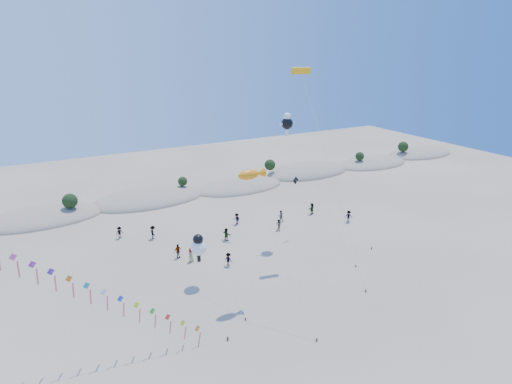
# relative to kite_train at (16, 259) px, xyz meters

# --- Properties ---
(ground) EXTENTS (160.00, 160.00, 0.00)m
(ground) POSITION_rel_kite_train_xyz_m (18.15, -11.36, -9.41)
(ground) COLOR gray
(ground) RESTS_ON ground
(dune_ridge) EXTENTS (145.30, 11.49, 5.57)m
(dune_ridge) POSITION_rel_kite_train_xyz_m (19.21, 33.78, -9.30)
(dune_ridge) COLOR gray
(dune_ridge) RESTS_ON ground
(kite_train) EXTENTS (27.76, 8.78, 18.54)m
(kite_train) POSITION_rel_kite_train_xyz_m (0.00, 0.00, 0.00)
(kite_train) COLOR #3F2D1E
(kite_train) RESTS_ON ground
(fish_kite) EXTENTS (2.73, 10.14, 13.15)m
(fish_kite) POSITION_rel_kite_train_xyz_m (20.10, 1.24, 3.22)
(fish_kite) COLOR #3F2D1E
(fish_kite) RESTS_ON ground
(cartoon_kite_low) EXTENTS (2.17, 9.00, 5.72)m
(cartoon_kite_low) POSITION_rel_kite_train_xyz_m (15.98, 5.35, -5.00)
(cartoon_kite_low) COLOR #3F2D1E
(cartoon_kite_low) RESTS_ON ground
(cartoon_kite_high) EXTENTS (3.78, 11.83, 16.42)m
(cartoon_kite_high) POSITION_rel_kite_train_xyz_m (30.27, 11.13, 5.81)
(cartoon_kite_high) COLOR #3F2D1E
(cartoon_kite_high) RESTS_ON ground
(parafoil_kite) EXTENTS (2.22, 12.65, 21.87)m
(parafoil_kite) POSITION_rel_kite_train_xyz_m (29.73, 7.42, 11.57)
(parafoil_kite) COLOR #3F2D1E
(parafoil_kite) RESTS_ON ground
(dark_kite) EXTENTS (6.56, 8.74, 8.10)m
(dark_kite) POSITION_rel_kite_train_xyz_m (33.28, 9.21, -3.65)
(dark_kite) COLOR #3F2D1E
(dark_kite) RESTS_ON ground
(beachgoers) EXTENTS (31.32, 14.60, 1.80)m
(beachgoers) POSITION_rel_kite_train_xyz_m (25.07, 14.53, -8.55)
(beachgoers) COLOR slate
(beachgoers) RESTS_ON ground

